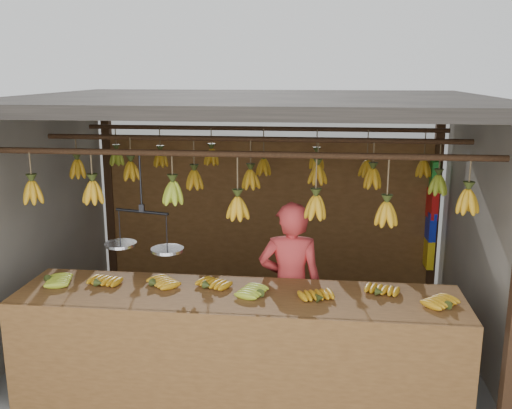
# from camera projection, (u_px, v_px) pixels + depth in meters

# --- Properties ---
(ground) EXTENTS (80.00, 80.00, 0.00)m
(ground) POSITION_uv_depth(u_px,v_px,m) (253.00, 336.00, 5.78)
(ground) COLOR #5B5B57
(stall) EXTENTS (4.30, 3.30, 2.40)m
(stall) POSITION_uv_depth(u_px,v_px,m) (256.00, 138.00, 5.65)
(stall) COLOR black
(stall) RESTS_ON ground
(counter) EXTENTS (3.54, 0.81, 0.96)m
(counter) POSITION_uv_depth(u_px,v_px,m) (235.00, 323.00, 4.43)
(counter) COLOR brown
(counter) RESTS_ON ground
(hanging_bananas) EXTENTS (3.65, 2.17, 0.40)m
(hanging_bananas) POSITION_uv_depth(u_px,v_px,m) (253.00, 178.00, 5.41)
(hanging_bananas) COLOR #BC8314
(hanging_bananas) RESTS_ON ground
(balance_scale) EXTENTS (0.68, 0.36, 0.79)m
(balance_scale) POSITION_uv_depth(u_px,v_px,m) (143.00, 242.00, 4.61)
(balance_scale) COLOR black
(balance_scale) RESTS_ON ground
(vendor) EXTENTS (0.58, 0.40, 1.54)m
(vendor) POSITION_uv_depth(u_px,v_px,m) (290.00, 287.00, 5.01)
(vendor) COLOR #BF3333
(vendor) RESTS_ON ground
(bag_bundles) EXTENTS (0.08, 0.26, 1.27)m
(bag_bundles) POSITION_uv_depth(u_px,v_px,m) (431.00, 215.00, 6.64)
(bag_bundles) COLOR #199926
(bag_bundles) RESTS_ON ground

